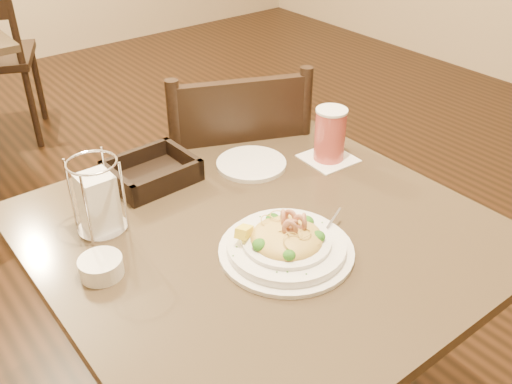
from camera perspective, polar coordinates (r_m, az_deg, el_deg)
main_table at (r=1.38m, az=0.52°, el=-11.35°), size 0.90×0.90×0.74m
dining_chair_near at (r=1.81m, az=-2.30°, el=0.29°), size 0.55×0.55×0.93m
pasta_bowl at (r=1.15m, az=3.06°, el=-5.09°), size 0.30×0.27×0.09m
drink_glass at (r=1.46m, az=7.41°, el=5.68°), size 0.13×0.13×0.14m
bread_basket at (r=1.40m, az=-10.35°, el=1.86°), size 0.20×0.17×0.05m
napkin_caddy at (r=1.23m, az=-15.50°, el=-0.85°), size 0.11×0.11×0.17m
side_plate at (r=1.45m, az=-0.47°, el=2.84°), size 0.19×0.19×0.01m
butter_ramekin at (r=1.14m, az=-15.24°, el=-7.23°), size 0.11×0.11×0.04m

